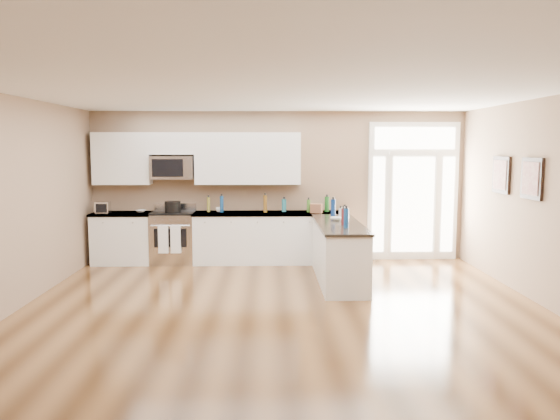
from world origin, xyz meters
name	(u,v)px	position (x,y,z in m)	size (l,w,h in m)	color
ground	(285,327)	(0.00, 0.00, 0.00)	(8.00, 8.00, 0.00)	#4C2E15
room_shell	(285,184)	(0.00, 0.00, 1.71)	(8.00, 8.00, 8.00)	#90755B
back_cabinet_left	(123,240)	(-2.87, 3.69, 0.44)	(1.10, 0.66, 0.94)	white
back_cabinet_right	(270,239)	(-0.16, 3.69, 0.44)	(2.85, 0.66, 0.94)	white
peninsula_cabinet	(339,254)	(0.93, 2.24, 0.43)	(0.69, 2.32, 0.94)	white
upper_cabinet_left	(122,159)	(-2.88, 3.83, 1.93)	(1.04, 0.33, 0.95)	white
upper_cabinet_right	(248,158)	(-0.57, 3.83, 1.93)	(1.94, 0.33, 0.95)	white
upper_cabinet_short	(173,143)	(-1.95, 3.83, 2.20)	(0.82, 0.33, 0.40)	white
microwave	(173,168)	(-1.95, 3.80, 1.76)	(0.78, 0.41, 0.42)	silver
entry_door	(413,191)	(2.55, 3.95, 1.30)	(1.70, 0.10, 2.60)	white
wall_art_near	(501,175)	(3.47, 2.20, 1.70)	(0.05, 0.58, 0.58)	black
wall_art_far	(532,179)	(3.47, 1.20, 1.70)	(0.05, 0.58, 0.58)	black
kitchen_range	(173,237)	(-1.95, 3.69, 0.48)	(0.78, 0.69, 1.08)	silver
stockpot	(173,207)	(-1.93, 3.58, 1.06)	(0.29, 0.29, 0.22)	black
toaster_oven	(103,208)	(-3.19, 3.59, 1.04)	(0.24, 0.19, 0.21)	silver
cardboard_box	(316,208)	(0.68, 3.57, 1.02)	(0.20, 0.15, 0.17)	brown
bowl_left	(141,211)	(-2.54, 3.74, 0.96)	(0.17, 0.17, 0.04)	white
bowl_peninsula	(336,219)	(0.91, 2.54, 0.97)	(0.18, 0.18, 0.06)	white
cup_counter	(219,210)	(-1.11, 3.76, 0.98)	(0.11, 0.11, 0.09)	white
counter_bottles	(304,209)	(0.43, 3.09, 1.07)	(2.40, 2.17, 0.32)	#19591E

